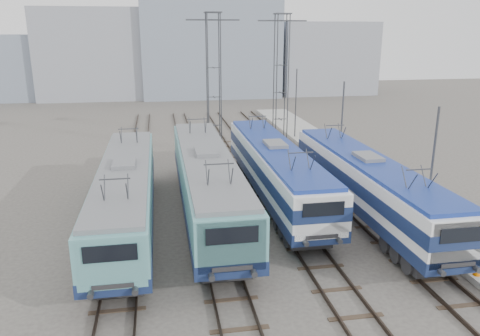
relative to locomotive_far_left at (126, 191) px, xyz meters
name	(u,v)px	position (x,y,z in m)	size (l,w,h in m)	color
ground	(273,271)	(6.75, -5.94, -2.22)	(160.00, 160.00, 0.00)	#514C47
platform	(396,196)	(16.95, 2.06, -2.07)	(4.00, 70.00, 0.30)	#9E9E99
locomotive_far_left	(126,191)	(0.00, 0.00, 0.00)	(2.81, 17.77, 3.34)	navy
locomotive_center_left	(207,180)	(4.50, 0.94, 0.12)	(2.98, 18.83, 3.54)	navy
locomotive_center_right	(275,167)	(9.00, 2.89, 0.07)	(2.84, 17.93, 3.37)	navy
locomotive_far_right	(367,182)	(13.50, -0.74, 0.03)	(2.78, 17.55, 3.30)	navy
catenary_tower_west	(214,78)	(6.75, 16.06, 4.43)	(4.50, 1.20, 12.00)	#3F4247
catenary_tower_east	(281,75)	(13.25, 18.06, 4.43)	(4.50, 1.20, 12.00)	#3F4247
mast_front	(431,176)	(15.35, -3.94, 1.28)	(0.12, 0.12, 7.00)	#3F4247
mast_mid	(341,129)	(15.35, 8.06, 1.28)	(0.12, 0.12, 7.00)	#3F4247
mast_rear	(296,105)	(15.35, 20.06, 1.28)	(0.12, 0.12, 7.00)	#3F4247
safety_cone	(477,269)	(15.25, -8.30, -1.63)	(0.32, 0.32, 0.57)	#DB6500
building_west	(98,54)	(-7.25, 56.06, 4.78)	(18.00, 12.00, 14.00)	#959AA5
building_center	(209,41)	(10.75, 56.06, 6.78)	(22.00, 14.00, 18.00)	gray
building_east	(322,58)	(30.75, 56.06, 3.78)	(16.00, 12.00, 12.00)	#959AA5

